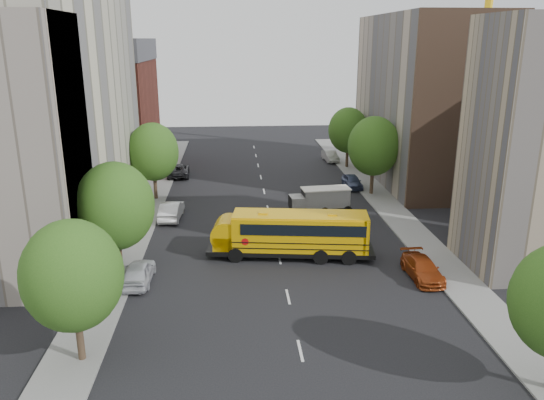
{
  "coord_description": "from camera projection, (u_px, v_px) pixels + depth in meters",
  "views": [
    {
      "loc": [
        -3.3,
        -37.72,
        15.44
      ],
      "look_at": [
        -0.23,
        2.0,
        3.3
      ],
      "focal_mm": 35.0,
      "sensor_mm": 36.0,
      "label": 1
    }
  ],
  "objects": [
    {
      "name": "parked_car_3",
      "position": [
        422.0,
        269.0,
        35.54
      ],
      "size": [
        2.02,
        4.7,
        1.35
      ],
      "primitive_type": "imported",
      "rotation": [
        0.0,
        0.0,
        0.03
      ],
      "color": "#913712",
      "rests_on": "ground"
    },
    {
      "name": "sidewalk_right",
      "position": [
        403.0,
        222.0,
        46.32
      ],
      "size": [
        3.0,
        80.0,
        0.12
      ],
      "primitive_type": "cube",
      "color": "slate",
      "rests_on": "ground"
    },
    {
      "name": "school_bus",
      "position": [
        289.0,
        232.0,
        38.69
      ],
      "size": [
        12.41,
        4.34,
        3.43
      ],
      "rotation": [
        0.0,
        0.0,
        -0.13
      ],
      "color": "black",
      "rests_on": "ground"
    },
    {
      "name": "street_tree_1",
      "position": [
        115.0,
        206.0,
        34.65
      ],
      "size": [
        5.12,
        5.12,
        7.9
      ],
      "color": "#38281C",
      "rests_on": "ground"
    },
    {
      "name": "street_tree_5",
      "position": [
        348.0,
        130.0,
        64.96
      ],
      "size": [
        4.86,
        4.86,
        7.51
      ],
      "color": "#38281C",
      "rests_on": "ground"
    },
    {
      "name": "building_left_cream",
      "position": [
        46.0,
        110.0,
        42.2
      ],
      "size": [
        10.0,
        26.0,
        20.0
      ],
      "primitive_type": "cube",
      "color": "beige",
      "rests_on": "ground"
    },
    {
      "name": "street_tree_0",
      "position": [
        73.0,
        276.0,
        25.2
      ],
      "size": [
        4.8,
        4.8,
        7.41
      ],
      "color": "#38281C",
      "rests_on": "ground"
    },
    {
      "name": "sidewalk_left",
      "position": [
        136.0,
        229.0,
        44.62
      ],
      "size": [
        3.0,
        80.0,
        0.12
      ],
      "primitive_type": "cube",
      "color": "slate",
      "rests_on": "ground"
    },
    {
      "name": "parked_car_2",
      "position": [
        178.0,
        170.0,
        62.0
      ],
      "size": [
        2.74,
        5.44,
        1.48
      ],
      "primitive_type": "imported",
      "rotation": [
        0.0,
        0.0,
        3.2
      ],
      "color": "black",
      "rests_on": "ground"
    },
    {
      "name": "parked_car_1",
      "position": [
        171.0,
        210.0,
        47.24
      ],
      "size": [
        1.94,
        4.91,
        1.59
      ],
      "primitive_type": "imported",
      "rotation": [
        0.0,
        0.0,
        3.09
      ],
      "color": "silver",
      "rests_on": "ground"
    },
    {
      "name": "ground",
      "position": [
        277.0,
        248.0,
        40.72
      ],
      "size": [
        120.0,
        120.0,
        0.0
      ],
      "primitive_type": "plane",
      "color": "black",
      "rests_on": "ground"
    },
    {
      "name": "street_tree_2",
      "position": [
        153.0,
        152.0,
        51.86
      ],
      "size": [
        4.99,
        4.99,
        7.71
      ],
      "color": "#38281C",
      "rests_on": "ground"
    },
    {
      "name": "safari_truck",
      "position": [
        321.0,
        200.0,
        48.79
      ],
      "size": [
        5.66,
        2.54,
        2.35
      ],
      "rotation": [
        0.0,
        0.0,
        0.1
      ],
      "color": "black",
      "rests_on": "ground"
    },
    {
      "name": "parked_car_4",
      "position": [
        352.0,
        181.0,
        57.18
      ],
      "size": [
        1.82,
        4.16,
        1.4
      ],
      "primitive_type": "imported",
      "rotation": [
        0.0,
        0.0,
        0.04
      ],
      "color": "#384262",
      "rests_on": "ground"
    },
    {
      "name": "street_tree_4",
      "position": [
        374.0,
        146.0,
        53.4
      ],
      "size": [
        5.25,
        5.25,
        8.1
      ],
      "color": "#38281C",
      "rests_on": "ground"
    },
    {
      "name": "building_right_far",
      "position": [
        424.0,
        100.0,
        58.5
      ],
      "size": [
        10.0,
        22.0,
        18.0
      ],
      "primitive_type": "cube",
      "color": "tan",
      "rests_on": "ground"
    },
    {
      "name": "lane_markings",
      "position": [
        268.0,
        209.0,
        50.26
      ],
      "size": [
        0.15,
        64.0,
        0.01
      ],
      "primitive_type": "cube",
      "color": "silver",
      "rests_on": "ground"
    },
    {
      "name": "building_right_sidewall",
      "position": [
        466.0,
        113.0,
        48.01
      ],
      "size": [
        10.1,
        0.3,
        18.0
      ],
      "primitive_type": "cube",
      "color": "brown",
      "rests_on": "ground"
    },
    {
      "name": "parked_car_5",
      "position": [
        330.0,
        156.0,
        69.66
      ],
      "size": [
        1.8,
        4.36,
        1.4
      ],
      "primitive_type": "imported",
      "rotation": [
        0.0,
        0.0,
        0.08
      ],
      "color": "#9E9E99",
      "rests_on": "ground"
    },
    {
      "name": "building_left_redbrick",
      "position": [
        110.0,
        116.0,
        64.21
      ],
      "size": [
        10.0,
        15.0,
        13.0
      ],
      "primitive_type": "cube",
      "color": "maroon",
      "rests_on": "ground"
    },
    {
      "name": "parked_car_0",
      "position": [
        138.0,
        272.0,
        34.79
      ],
      "size": [
        1.86,
        4.44,
        1.5
      ],
      "primitive_type": "imported",
      "rotation": [
        0.0,
        0.0,
        3.12
      ],
      "color": "silver",
      "rests_on": "ground"
    }
  ]
}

